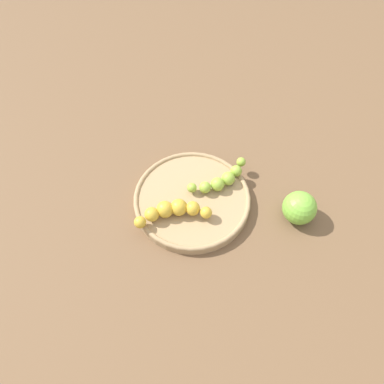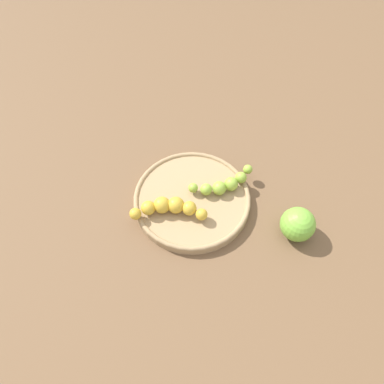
# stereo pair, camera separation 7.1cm
# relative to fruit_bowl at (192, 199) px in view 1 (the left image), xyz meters

# --- Properties ---
(ground_plane) EXTENTS (2.40, 2.40, 0.00)m
(ground_plane) POSITION_rel_fruit_bowl_xyz_m (0.00, 0.00, -0.01)
(ground_plane) COLOR brown
(fruit_bowl) EXTENTS (0.24, 0.24, 0.02)m
(fruit_bowl) POSITION_rel_fruit_bowl_xyz_m (0.00, 0.00, 0.00)
(fruit_bowl) COLOR #A08259
(fruit_bowl) RESTS_ON ground_plane
(banana_spotted) EXTENTS (0.10, 0.13, 0.03)m
(banana_spotted) POSITION_rel_fruit_bowl_xyz_m (0.00, -0.06, 0.02)
(banana_spotted) COLOR gold
(banana_spotted) RESTS_ON fruit_bowl
(banana_green) EXTENTS (0.06, 0.14, 0.03)m
(banana_green) POSITION_rel_fruit_bowl_xyz_m (0.02, 0.07, 0.02)
(banana_green) COLOR #8CAD38
(banana_green) RESTS_ON fruit_bowl
(apple_green) EXTENTS (0.07, 0.07, 0.07)m
(apple_green) POSITION_rel_fruit_bowl_xyz_m (0.17, 0.13, 0.02)
(apple_green) COLOR #72B238
(apple_green) RESTS_ON ground_plane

